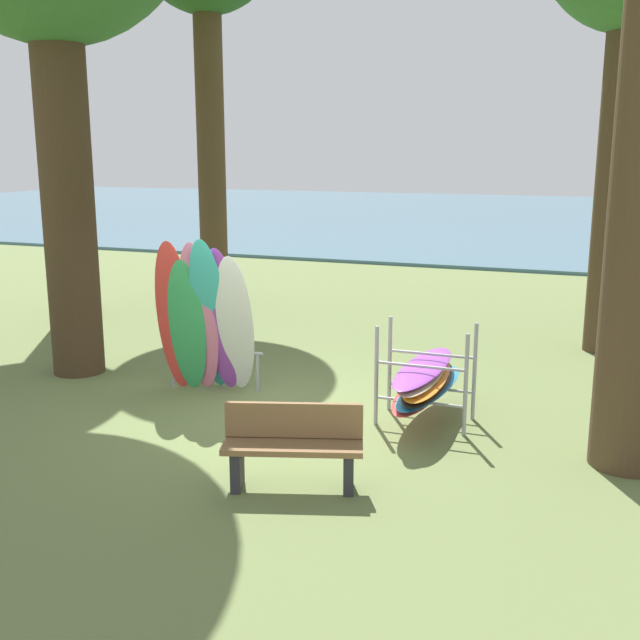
{
  "coord_description": "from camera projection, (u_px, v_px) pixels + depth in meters",
  "views": [
    {
      "loc": [
        4.14,
        -8.75,
        3.34
      ],
      "look_at": [
        0.54,
        0.67,
        1.1
      ],
      "focal_mm": 43.16,
      "sensor_mm": 36.0,
      "label": 1
    }
  ],
  "objects": [
    {
      "name": "ground_plane",
      "position": [
        264.0,
        408.0,
        10.15
      ],
      "size": [
        80.0,
        80.0,
        0.0
      ],
      "primitive_type": "plane",
      "color": "olive"
    },
    {
      "name": "lake_water",
      "position": [
        526.0,
        217.0,
        38.4
      ],
      "size": [
        80.0,
        36.0,
        0.1
      ],
      "primitive_type": "cube",
      "color": "#477084",
      "rests_on": "ground"
    },
    {
      "name": "leaning_board_pile",
      "position": [
        205.0,
        321.0,
        10.57
      ],
      "size": [
        1.45,
        0.85,
        2.22
      ],
      "color": "red",
      "rests_on": "ground"
    },
    {
      "name": "board_storage_rack",
      "position": [
        425.0,
        379.0,
        9.55
      ],
      "size": [
        1.15,
        2.13,
        1.25
      ],
      "color": "#9EA0A5",
      "rests_on": "ground"
    },
    {
      "name": "park_bench",
      "position": [
        293.0,
        445.0,
        7.7
      ],
      "size": [
        1.46,
        0.82,
        0.85
      ],
      "color": "#2D2D33",
      "rests_on": "ground"
    }
  ]
}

